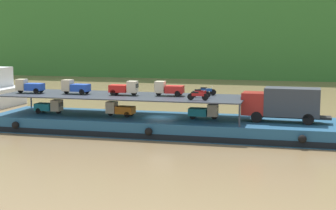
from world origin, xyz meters
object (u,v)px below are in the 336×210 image
object	(u,v)px
mini_truck_upper_fore	(124,88)
motorcycle_upper_stbd	(206,91)
mini_truck_lower_aft	(120,109)
motorcycle_upper_centre	(200,93)
covered_lorry	(283,103)
mini_truck_lower_mid	(204,111)
cargo_barge	(160,125)
mini_truck_lower_stern	(49,106)
mini_truck_upper_stern	(29,86)
motorcycle_upper_port	(198,95)
mini_truck_upper_bow	(169,89)
mini_truck_upper_mid	(75,87)

from	to	relation	value
mini_truck_upper_fore	motorcycle_upper_stbd	xyz separation A→B (m)	(7.67, 1.91, -0.26)
mini_truck_lower_aft	motorcycle_upper_centre	world-z (taller)	motorcycle_upper_centre
covered_lorry	mini_truck_lower_mid	world-z (taller)	covered_lorry
cargo_barge	mini_truck_lower_stern	xyz separation A→B (m)	(-11.41, -0.30, 1.44)
mini_truck_upper_fore	motorcycle_upper_stbd	bearing A→B (deg)	14.00
covered_lorry	mini_truck_lower_aft	xyz separation A→B (m)	(-15.30, -0.46, -1.00)
mini_truck_upper_stern	motorcycle_upper_port	world-z (taller)	mini_truck_upper_stern
covered_lorry	motorcycle_upper_centre	world-z (taller)	covered_lorry
mini_truck_lower_stern	motorcycle_upper_port	bearing A→B (deg)	-6.35
mini_truck_lower_stern	mini_truck_upper_fore	xyz separation A→B (m)	(7.76, 0.43, 2.00)
mini_truck_lower_stern	motorcycle_upper_centre	bearing A→B (deg)	1.20
cargo_barge	covered_lorry	distance (m)	11.61
covered_lorry	mini_truck_upper_stern	xyz separation A→B (m)	(-24.79, -0.60, 1.00)
motorcycle_upper_port	motorcycle_upper_centre	size ratio (longest dim) A/B	1.00
mini_truck_lower_aft	mini_truck_upper_stern	size ratio (longest dim) A/B	1.00
mini_truck_upper_fore	mini_truck_upper_bow	world-z (taller)	same
mini_truck_upper_stern	mini_truck_lower_aft	bearing A→B (deg)	0.87
cargo_barge	mini_truck_lower_stern	distance (m)	11.50
mini_truck_lower_stern	mini_truck_upper_stern	world-z (taller)	mini_truck_upper_stern
mini_truck_upper_fore	motorcycle_upper_stbd	size ratio (longest dim) A/B	1.45
covered_lorry	mini_truck_lower_stern	xyz separation A→B (m)	(-22.76, -0.43, -1.00)
covered_lorry	motorcycle_upper_stbd	world-z (taller)	covered_lorry
mini_truck_upper_fore	mini_truck_lower_mid	bearing A→B (deg)	0.01
mini_truck_upper_bow	motorcycle_upper_stbd	world-z (taller)	mini_truck_upper_bow
mini_truck_lower_stern	motorcycle_upper_port	distance (m)	15.59
motorcycle_upper_port	cargo_barge	bearing A→B (deg)	153.24
mini_truck_upper_stern	mini_truck_upper_bow	distance (m)	14.15
cargo_barge	mini_truck_lower_mid	world-z (taller)	mini_truck_lower_mid
motorcycle_upper_centre	covered_lorry	bearing A→B (deg)	0.83
mini_truck_upper_stern	motorcycle_upper_port	distance (m)	17.50
mini_truck_lower_aft	motorcycle_upper_stbd	world-z (taller)	motorcycle_upper_stbd
covered_lorry	mini_truck_lower_aft	bearing A→B (deg)	-178.29
cargo_barge	mini_truck_upper_bow	xyz separation A→B (m)	(0.66, 0.64, 3.44)
motorcycle_upper_centre	mini_truck_upper_fore	bearing A→B (deg)	179.12
mini_truck_lower_stern	mini_truck_lower_aft	bearing A→B (deg)	-0.23
mini_truck_lower_aft	mini_truck_upper_mid	distance (m)	5.12
mini_truck_lower_stern	motorcycle_upper_port	xyz separation A→B (m)	(15.40, -1.71, 1.74)
mini_truck_lower_aft	motorcycle_upper_centre	bearing A→B (deg)	2.56
covered_lorry	motorcycle_upper_port	xyz separation A→B (m)	(-7.36, -2.14, 0.74)
cargo_barge	mini_truck_upper_fore	distance (m)	5.02
mini_truck_lower_aft	mini_truck_upper_stern	bearing A→B (deg)	-179.13
cargo_barge	mini_truck_upper_mid	bearing A→B (deg)	-179.54
mini_truck_upper_stern	mini_truck_upper_fore	xyz separation A→B (m)	(9.79, 0.61, 0.00)
mini_truck_lower_aft	motorcycle_upper_port	bearing A→B (deg)	-11.98
mini_truck_lower_stern	motorcycle_upper_port	world-z (taller)	motorcycle_upper_port
mini_truck_lower_aft	motorcycle_upper_centre	xyz separation A→B (m)	(7.79, 0.35, 1.74)
cargo_barge	motorcycle_upper_centre	distance (m)	4.99
mini_truck_lower_mid	motorcycle_upper_stbd	size ratio (longest dim) A/B	1.44
covered_lorry	motorcycle_upper_centre	bearing A→B (deg)	-179.17
covered_lorry	mini_truck_lower_mid	bearing A→B (deg)	179.95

